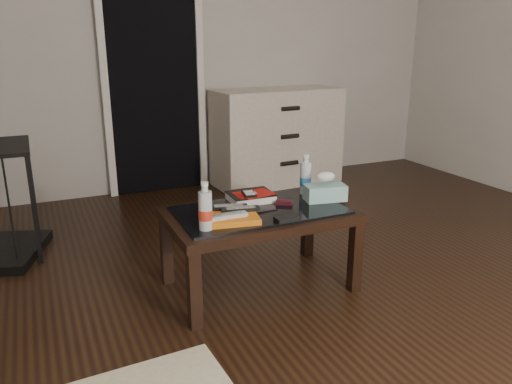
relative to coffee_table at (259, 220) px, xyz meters
The scene contains 16 objects.
ground 0.64m from the coffee_table, 45.86° to the right, with size 5.00×5.00×0.00m, color black.
doorway 2.20m from the coffee_table, 91.35° to the left, with size 0.90×0.08×2.07m.
coffee_table is the anchor object (origin of this frame).
dresser 2.14m from the coffee_table, 60.79° to the left, with size 1.22×0.57×0.90m.
magazines 0.25m from the coffee_table, 154.69° to the right, with size 0.28×0.21×0.03m, color orange.
remote_silver 0.29m from the coffee_table, 150.66° to the right, with size 0.20×0.05×0.02m, color #ADADB2.
remote_black_front 0.19m from the coffee_table, 154.55° to the right, with size 0.20×0.05×0.02m, color black.
remote_black_back 0.21m from the coffee_table, behind, with size 0.20×0.05×0.02m, color black.
textbook 0.18m from the coffee_table, 83.92° to the left, with size 0.25×0.20×0.05m, color black.
dvd_mailers 0.18m from the coffee_table, 84.11° to the left, with size 0.19×0.14×0.01m, color #AF120B.
ipod 0.16m from the coffee_table, 98.57° to the left, with size 0.06×0.10×0.02m, color black.
flip_phone 0.18m from the coffee_table, ahead, with size 0.09×0.05×0.02m, color black.
wallet 0.24m from the coffee_table, 76.55° to the right, with size 0.12×0.07×0.02m, color black.
water_bottle_left 0.44m from the coffee_table, 155.71° to the right, with size 0.07×0.07×0.24m, color #B7BDC2.
water_bottle_right 0.44m from the coffee_table, 21.63° to the left, with size 0.07×0.07×0.24m, color silver.
tissue_box 0.42m from the coffee_table, ahead, with size 0.23×0.12×0.09m, color teal.
Camera 1 is at (-1.42, -1.96, 1.35)m, focal length 35.00 mm.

